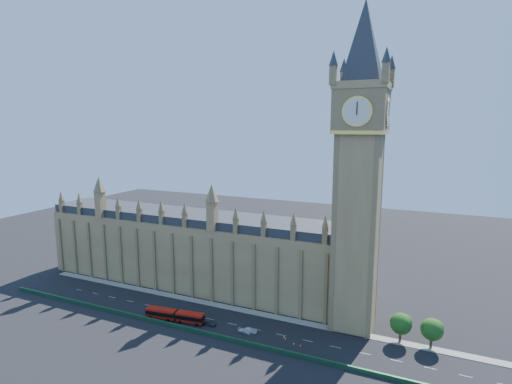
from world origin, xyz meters
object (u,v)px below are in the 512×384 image
at_px(red_bus, 175,315).
at_px(car_white, 245,331).
at_px(car_grey, 210,323).
at_px(car_silver, 250,330).

bearing_deg(red_bus, car_white, -1.89).
height_order(red_bus, car_grey, red_bus).
relative_size(red_bus, car_white, 4.61).
xyz_separation_m(red_bus, car_grey, (11.53, 1.89, -1.05)).
distance_m(car_silver, car_white, 1.71).
bearing_deg(red_bus, car_silver, -0.07).
relative_size(car_grey, car_silver, 1.02).
bearing_deg(car_white, red_bus, 98.75).
distance_m(car_grey, car_silver, 13.16).
bearing_deg(car_grey, car_silver, -81.84).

